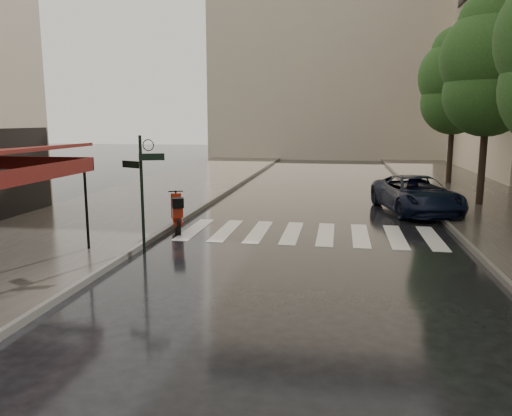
% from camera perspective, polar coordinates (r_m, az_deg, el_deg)
% --- Properties ---
extents(ground, '(120.00, 120.00, 0.00)m').
position_cam_1_polar(ground, '(10.56, -12.68, -9.49)').
color(ground, black).
rests_on(ground, ground).
extents(sidewalk_near, '(6.00, 60.00, 0.12)m').
position_cam_1_polar(sidewalk_near, '(23.04, -11.87, 1.27)').
color(sidewalk_near, '#38332D').
rests_on(sidewalk_near, ground).
extents(sidewalk_far, '(5.50, 60.00, 0.12)m').
position_cam_1_polar(sidewalk_far, '(22.40, 25.98, 0.22)').
color(sidewalk_far, '#38332D').
rests_on(sidewalk_far, ground).
extents(curb_near, '(0.12, 60.00, 0.16)m').
position_cam_1_polar(curb_near, '(22.11, -4.49, 1.13)').
color(curb_near, '#595651').
rests_on(curb_near, ground).
extents(curb_far, '(0.12, 60.00, 0.16)m').
position_cam_1_polar(curb_far, '(21.76, 18.90, 0.47)').
color(curb_far, '#595651').
rests_on(curb_far, ground).
extents(crosswalk, '(7.85, 3.20, 0.01)m').
position_cam_1_polar(crosswalk, '(15.61, 6.04, -2.90)').
color(crosswalk, silver).
rests_on(crosswalk, ground).
extents(signpost, '(1.17, 0.29, 3.10)m').
position_cam_1_polar(signpost, '(13.30, -12.90, 2.64)').
color(signpost, black).
rests_on(signpost, ground).
extents(backdrop_building, '(22.00, 6.00, 20.00)m').
position_cam_1_polar(backdrop_building, '(47.65, 8.83, 17.78)').
color(backdrop_building, '#B9AF8E').
rests_on(backdrop_building, ground).
extents(tree_mid, '(3.80, 3.80, 8.34)m').
position_cam_1_polar(tree_mid, '(22.03, 25.18, 14.60)').
color(tree_mid, black).
rests_on(tree_mid, sidewalk_far).
extents(tree_far, '(3.80, 3.80, 8.16)m').
position_cam_1_polar(tree_far, '(28.86, 21.79, 13.26)').
color(tree_far, black).
rests_on(tree_far, sidewalk_far).
extents(scooter, '(0.90, 1.73, 1.20)m').
position_cam_1_polar(scooter, '(15.98, -8.98, -0.65)').
color(scooter, black).
rests_on(scooter, ground).
extents(parked_car, '(3.33, 5.39, 1.39)m').
position_cam_1_polar(parked_car, '(19.90, 17.85, 1.49)').
color(parked_car, black).
rests_on(parked_car, ground).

